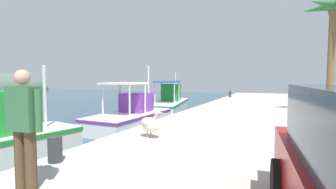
# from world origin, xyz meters

# --- Properties ---
(quay_pier) EXTENTS (36.00, 10.00, 0.80)m
(quay_pier) POSITION_xyz_m (0.00, -5.00, 0.40)
(quay_pier) COLOR #BCB7AD
(quay_pier) RESTS_ON ground
(fishing_boat_second) EXTENTS (4.94, 2.17, 3.11)m
(fishing_boat_second) POSITION_xyz_m (-0.34, 2.20, 0.58)
(fishing_boat_second) COLOR white
(fishing_boat_second) RESTS_ON ground
(fishing_boat_third) EXTENTS (6.68, 3.23, 2.87)m
(fishing_boat_third) POSITION_xyz_m (6.23, 3.08, 0.63)
(fishing_boat_third) COLOR white
(fishing_boat_third) RESTS_ON ground
(pelican) EXTENTS (0.53, 0.96, 0.82)m
(pelican) POSITION_xyz_m (-4.59, -1.19, 1.20)
(pelican) COLOR tan
(pelican) RESTS_ON quay_pier
(fisherman_standing) EXTENTS (0.28, 0.64, 1.77)m
(fisherman_standing) POSITION_xyz_m (-8.15, -1.06, 1.78)
(fisherman_standing) COLOR #4C3823
(fisherman_standing) RESTS_ON quay_pier
(mooring_bollard_second) EXTENTS (0.27, 0.27, 0.50)m
(mooring_bollard_second) POSITION_xyz_m (-7.10, -0.45, 1.05)
(mooring_bollard_second) COLOR #333338
(mooring_bollard_second) RESTS_ON quay_pier
(mooring_bollard_third) EXTENTS (0.21, 0.21, 0.51)m
(mooring_bollard_third) POSITION_xyz_m (11.03, -0.45, 1.05)
(mooring_bollard_third) COLOR #333338
(mooring_bollard_third) RESTS_ON quay_pier
(palm_tree) EXTENTS (2.78, 2.61, 5.14)m
(palm_tree) POSITION_xyz_m (2.81, -6.47, 5.00)
(palm_tree) COLOR brown
(palm_tree) RESTS_ON quay_pier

